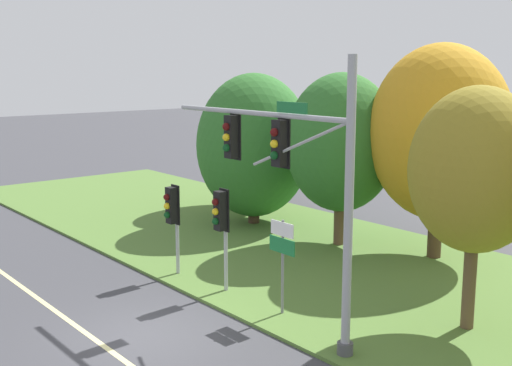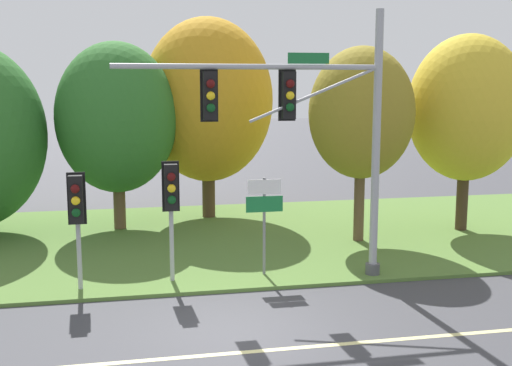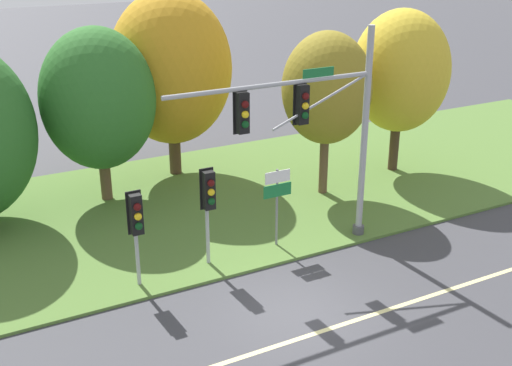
% 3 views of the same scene
% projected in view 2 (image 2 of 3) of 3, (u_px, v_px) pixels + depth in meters
% --- Properties ---
extents(ground_plane, '(160.00, 160.00, 0.00)m').
position_uv_depth(ground_plane, '(237.00, 330.00, 14.11)').
color(ground_plane, '#3D3D42').
extents(lane_stripe, '(36.00, 0.16, 0.01)m').
position_uv_depth(lane_stripe, '(247.00, 352.00, 12.95)').
color(lane_stripe, beige).
rests_on(lane_stripe, ground).
extents(grass_verge, '(48.00, 11.50, 0.10)m').
position_uv_depth(grass_verge, '(197.00, 239.00, 22.09)').
color(grass_verge, '#517533').
rests_on(grass_verge, ground).
extents(traffic_signal_mast, '(7.17, 0.49, 7.20)m').
position_uv_depth(traffic_signal_mast, '(309.00, 120.00, 16.85)').
color(traffic_signal_mast, '#9EA0A5').
rests_on(traffic_signal_mast, grass_verge).
extents(pedestrian_signal_near_kerb, '(0.46, 0.55, 3.25)m').
position_uv_depth(pedestrian_signal_near_kerb, '(171.00, 195.00, 16.79)').
color(pedestrian_signal_near_kerb, '#9EA0A5').
rests_on(pedestrian_signal_near_kerb, grass_verge).
extents(pedestrian_signal_further_along, '(0.46, 0.55, 3.06)m').
position_uv_depth(pedestrian_signal_further_along, '(77.00, 206.00, 16.11)').
color(pedestrian_signal_further_along, '#9EA0A5').
rests_on(pedestrian_signal_further_along, grass_verge).
extents(route_sign_post, '(1.03, 0.08, 2.72)m').
position_uv_depth(route_sign_post, '(264.00, 209.00, 17.60)').
color(route_sign_post, slate).
rests_on(route_sign_post, grass_verge).
extents(tree_behind_signpost, '(4.30, 4.30, 6.73)m').
position_uv_depth(tree_behind_signpost, '(117.00, 118.00, 22.88)').
color(tree_behind_signpost, brown).
rests_on(tree_behind_signpost, grass_verge).
extents(tree_mid_verge, '(5.07, 5.07, 7.78)m').
position_uv_depth(tree_mid_verge, '(208.00, 100.00, 24.84)').
color(tree_mid_verge, '#4C3823').
rests_on(tree_mid_verge, grass_verge).
extents(tree_tall_centre, '(3.48, 3.48, 6.47)m').
position_uv_depth(tree_tall_centre, '(361.00, 113.00, 21.05)').
color(tree_tall_centre, brown).
rests_on(tree_tall_centre, grass_verge).
extents(tree_right_far, '(4.13, 4.13, 6.97)m').
position_uv_depth(tree_right_far, '(467.00, 108.00, 22.62)').
color(tree_right_far, '#423021').
rests_on(tree_right_far, grass_verge).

